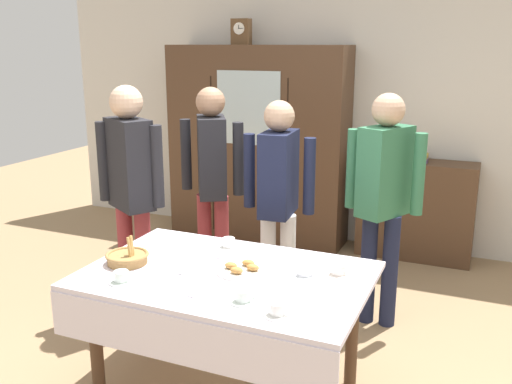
# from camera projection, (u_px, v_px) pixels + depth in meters

# --- Properties ---
(ground_plane) EXTENTS (12.00, 12.00, 0.00)m
(ground_plane) POSITION_uv_depth(u_px,v_px,m) (243.00, 375.00, 3.39)
(ground_plane) COLOR #997A56
(ground_plane) RESTS_ON ground
(back_wall) EXTENTS (6.40, 0.10, 2.70)m
(back_wall) POSITION_uv_depth(u_px,v_px,m) (356.00, 105.00, 5.40)
(back_wall) COLOR silver
(back_wall) RESTS_ON ground
(dining_table) EXTENTS (1.51, 1.00, 0.74)m
(dining_table) POSITION_uv_depth(u_px,v_px,m) (224.00, 294.00, 3.02)
(dining_table) COLOR #4C3321
(dining_table) RESTS_ON ground
(wall_cabinet) EXTENTS (1.77, 0.46, 1.91)m
(wall_cabinet) POSITION_uv_depth(u_px,v_px,m) (258.00, 145.00, 5.58)
(wall_cabinet) COLOR #4C3321
(wall_cabinet) RESTS_ON ground
(mantel_clock) EXTENTS (0.18, 0.11, 0.24)m
(mantel_clock) POSITION_uv_depth(u_px,v_px,m) (241.00, 32.00, 5.37)
(mantel_clock) COLOR brown
(mantel_clock) RESTS_ON wall_cabinet
(bookshelf_low) EXTENTS (1.02, 0.35, 0.90)m
(bookshelf_low) POSITION_uv_depth(u_px,v_px,m) (416.00, 210.00, 5.16)
(bookshelf_low) COLOR #4C3321
(bookshelf_low) RESTS_ON ground
(book_stack) EXTENTS (0.16, 0.21, 0.06)m
(book_stack) POSITION_uv_depth(u_px,v_px,m) (420.00, 158.00, 5.04)
(book_stack) COLOR #664C7A
(book_stack) RESTS_ON bookshelf_low
(tea_cup_back_edge) EXTENTS (0.13, 0.13, 0.06)m
(tea_cup_back_edge) POSITION_uv_depth(u_px,v_px,m) (229.00, 244.00, 3.38)
(tea_cup_back_edge) COLOR white
(tea_cup_back_edge) RESTS_ON dining_table
(tea_cup_near_right) EXTENTS (0.13, 0.13, 0.06)m
(tea_cup_near_right) POSITION_uv_depth(u_px,v_px,m) (278.00, 310.00, 2.54)
(tea_cup_near_right) COLOR white
(tea_cup_near_right) RESTS_ON dining_table
(tea_cup_far_right) EXTENTS (0.13, 0.13, 0.06)m
(tea_cup_far_right) POSITION_uv_depth(u_px,v_px,m) (122.00, 278.00, 2.89)
(tea_cup_far_right) COLOR silver
(tea_cup_far_right) RESTS_ON dining_table
(tea_cup_mid_left) EXTENTS (0.13, 0.13, 0.06)m
(tea_cup_mid_left) POSITION_uv_depth(u_px,v_px,m) (305.00, 272.00, 2.97)
(tea_cup_mid_left) COLOR white
(tea_cup_mid_left) RESTS_ON dining_table
(tea_cup_center) EXTENTS (0.13, 0.13, 0.06)m
(tea_cup_center) POSITION_uv_depth(u_px,v_px,m) (244.00, 297.00, 2.67)
(tea_cup_center) COLOR silver
(tea_cup_center) RESTS_ON dining_table
(tea_cup_far_left) EXTENTS (0.13, 0.13, 0.06)m
(tea_cup_far_left) POSITION_uv_depth(u_px,v_px,m) (339.00, 270.00, 2.98)
(tea_cup_far_left) COLOR white
(tea_cup_far_left) RESTS_ON dining_table
(bread_basket) EXTENTS (0.24, 0.24, 0.16)m
(bread_basket) POSITION_uv_depth(u_px,v_px,m) (127.00, 257.00, 3.14)
(bread_basket) COLOR #9E7542
(bread_basket) RESTS_ON dining_table
(pastry_plate) EXTENTS (0.28, 0.28, 0.05)m
(pastry_plate) POSITION_uv_depth(u_px,v_px,m) (242.00, 269.00, 3.03)
(pastry_plate) COLOR white
(pastry_plate) RESTS_ON dining_table
(spoon_near_right) EXTENTS (0.12, 0.02, 0.01)m
(spoon_near_right) POSITION_uv_depth(u_px,v_px,m) (214.00, 257.00, 3.24)
(spoon_near_right) COLOR silver
(spoon_near_right) RESTS_ON dining_table
(spoon_mid_left) EXTENTS (0.12, 0.02, 0.01)m
(spoon_mid_left) POSITION_uv_depth(u_px,v_px,m) (187.00, 295.00, 2.74)
(spoon_mid_left) COLOR silver
(spoon_mid_left) RESTS_ON dining_table
(spoon_front_edge) EXTENTS (0.12, 0.02, 0.01)m
(spoon_front_edge) POSITION_uv_depth(u_px,v_px,m) (176.00, 273.00, 3.01)
(spoon_front_edge) COLOR silver
(spoon_front_edge) RESTS_ON dining_table
(person_near_right_end) EXTENTS (0.52, 0.41, 1.62)m
(person_near_right_end) POSITION_uv_depth(u_px,v_px,m) (384.00, 189.00, 3.78)
(person_near_right_end) COLOR #191E38
(person_near_right_end) RESTS_ON ground
(person_beside_shelf) EXTENTS (0.52, 0.41, 1.62)m
(person_beside_shelf) POSITION_uv_depth(u_px,v_px,m) (212.00, 172.00, 4.27)
(person_beside_shelf) COLOR #933338
(person_beside_shelf) RESTS_ON ground
(person_by_cabinet) EXTENTS (0.52, 0.36, 1.66)m
(person_by_cabinet) POSITION_uv_depth(u_px,v_px,m) (131.00, 181.00, 3.88)
(person_by_cabinet) COLOR #933338
(person_by_cabinet) RESTS_ON ground
(person_behind_table_right) EXTENTS (0.52, 0.38, 1.56)m
(person_behind_table_right) POSITION_uv_depth(u_px,v_px,m) (278.00, 190.00, 3.90)
(person_behind_table_right) COLOR silver
(person_behind_table_right) RESTS_ON ground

